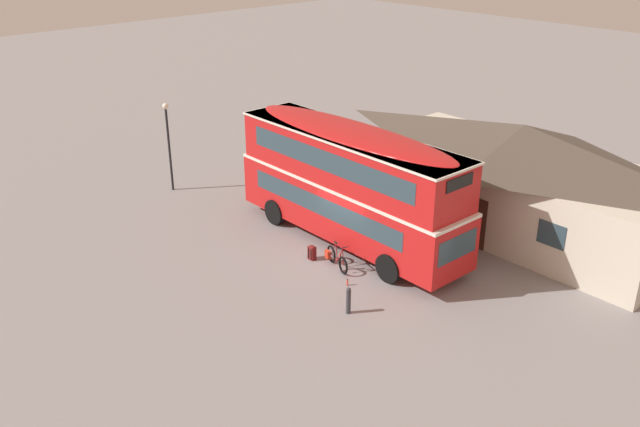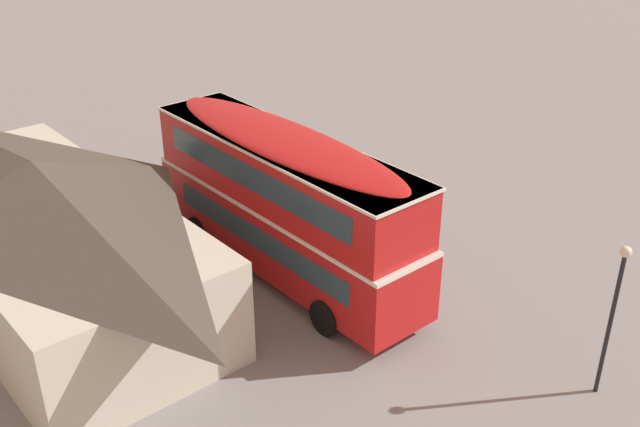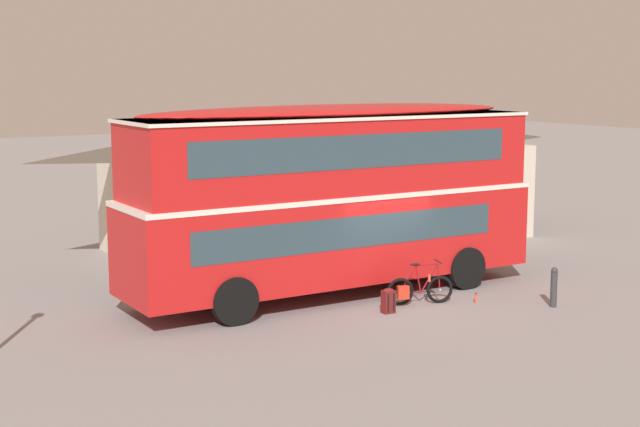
# 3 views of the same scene
# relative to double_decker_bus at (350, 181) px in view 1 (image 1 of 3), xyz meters

# --- Properties ---
(ground_plane) EXTENTS (120.00, 120.00, 0.00)m
(ground_plane) POSITION_rel_double_decker_bus_xyz_m (0.76, -1.08, -2.65)
(ground_plane) COLOR gray
(double_decker_bus) EXTENTS (10.81, 2.84, 4.79)m
(double_decker_bus) POSITION_rel_double_decker_bus_xyz_m (0.00, 0.00, 0.00)
(double_decker_bus) COLOR black
(double_decker_bus) RESTS_ON ground
(touring_bicycle) EXTENTS (1.64, 0.67, 1.05)m
(touring_bicycle) POSITION_rel_double_decker_bus_xyz_m (1.21, -1.90, -2.27)
(touring_bicycle) COLOR black
(touring_bicycle) RESTS_ON ground
(backpack_on_ground) EXTENTS (0.29, 0.29, 0.59)m
(backpack_on_ground) POSITION_rel_double_decker_bus_xyz_m (0.14, -2.14, -2.34)
(backpack_on_ground) COLOR maroon
(backpack_on_ground) RESTS_ON ground
(water_bottle_red_squeeze) EXTENTS (0.06, 0.06, 0.26)m
(water_bottle_red_squeeze) POSITION_rel_double_decker_bus_xyz_m (2.49, -2.56, -2.52)
(water_bottle_red_squeeze) COLOR #D84C33
(water_bottle_red_squeeze) RESTS_ON ground
(pub_building) EXTENTS (13.78, 6.27, 4.48)m
(pub_building) POSITION_rel_double_decker_bus_xyz_m (3.71, 6.13, -0.36)
(pub_building) COLOR beige
(pub_building) RESTS_ON ground
(street_lamp) EXTENTS (0.28, 0.28, 4.25)m
(street_lamp) POSITION_rel_double_decker_bus_xyz_m (-9.72, -2.25, 0.01)
(street_lamp) COLOR black
(street_lamp) RESTS_ON ground
(kerb_bollard) EXTENTS (0.16, 0.16, 0.97)m
(kerb_bollard) POSITION_rel_double_decker_bus_xyz_m (3.81, -3.83, -2.15)
(kerb_bollard) COLOR #333338
(kerb_bollard) RESTS_ON ground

